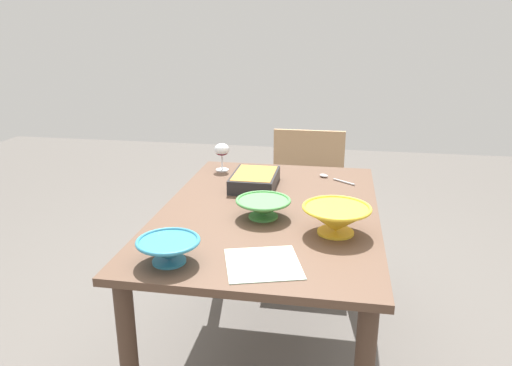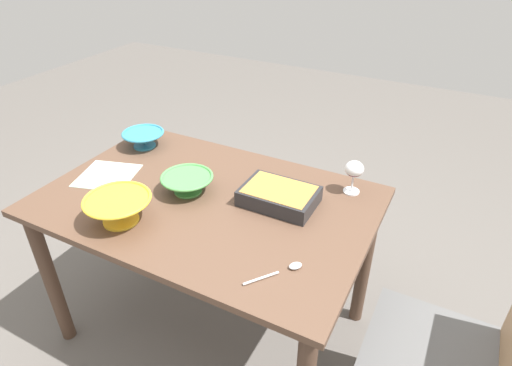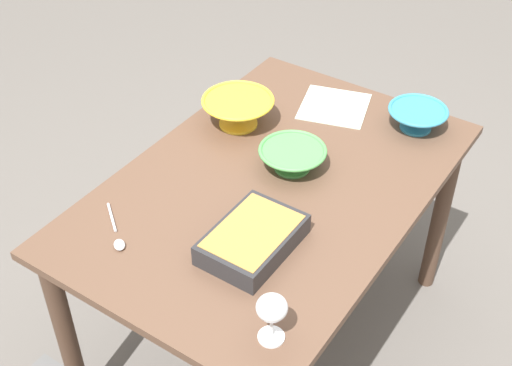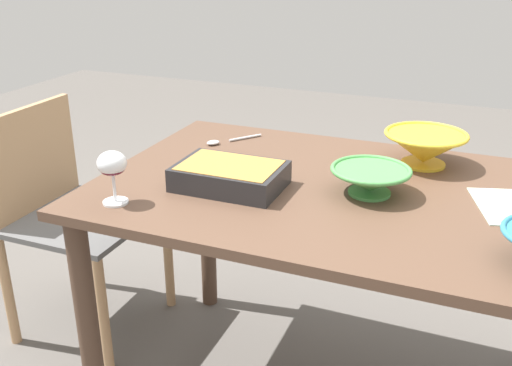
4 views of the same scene
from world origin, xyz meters
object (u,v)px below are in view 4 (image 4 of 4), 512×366
object	(u,v)px
chair	(66,208)
mixing_bowl	(370,179)
dining_table	(334,223)
casserole_dish	(230,175)
serving_spoon	(223,141)
serving_bowl	(425,147)
wine_glass	(112,166)

from	to	relation	value
chair	mixing_bowl	xyz separation A→B (m)	(1.10, -0.09, 0.31)
dining_table	casserole_dish	bearing A→B (deg)	-158.12
chair	dining_table	bearing A→B (deg)	-4.57
mixing_bowl	serving_spoon	distance (m)	0.59
dining_table	mixing_bowl	world-z (taller)	mixing_bowl
casserole_dish	serving_bowl	xyz separation A→B (m)	(0.46, 0.37, 0.02)
chair	mixing_bowl	bearing A→B (deg)	-4.74
dining_table	casserole_dish	size ratio (longest dim) A/B	4.54
dining_table	wine_glass	xyz separation A→B (m)	(-0.49, -0.31, 0.21)
mixing_bowl	serving_bowl	bearing A→B (deg)	69.56
casserole_dish	serving_bowl	bearing A→B (deg)	38.78
dining_table	serving_spoon	size ratio (longest dim) A/B	7.42
wine_glass	serving_bowl	bearing A→B (deg)	39.99
mixing_bowl	chair	bearing A→B (deg)	175.26
chair	serving_spoon	bearing A→B (deg)	14.39
dining_table	serving_spoon	world-z (taller)	serving_spoon
casserole_dish	serving_bowl	size ratio (longest dim) A/B	1.17
dining_table	serving_bowl	xyz separation A→B (m)	(0.20, 0.26, 0.16)
wine_glass	casserole_dish	xyz separation A→B (m)	(0.23, 0.21, -0.06)
chair	casserole_dish	world-z (taller)	chair
chair	serving_bowl	xyz separation A→B (m)	(1.20, 0.18, 0.33)
serving_spoon	chair	bearing A→B (deg)	-165.61
casserole_dish	mixing_bowl	bearing A→B (deg)	14.94
wine_glass	mixing_bowl	bearing A→B (deg)	27.28
chair	wine_glass	distance (m)	0.74
dining_table	serving_bowl	distance (m)	0.37
serving_bowl	serving_spoon	size ratio (longest dim) A/B	1.39
chair	wine_glass	size ratio (longest dim) A/B	5.94
casserole_dish	chair	bearing A→B (deg)	165.80
mixing_bowl	serving_bowl	distance (m)	0.29
wine_glass	serving_bowl	world-z (taller)	wine_glass
serving_bowl	casserole_dish	bearing A→B (deg)	-141.22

